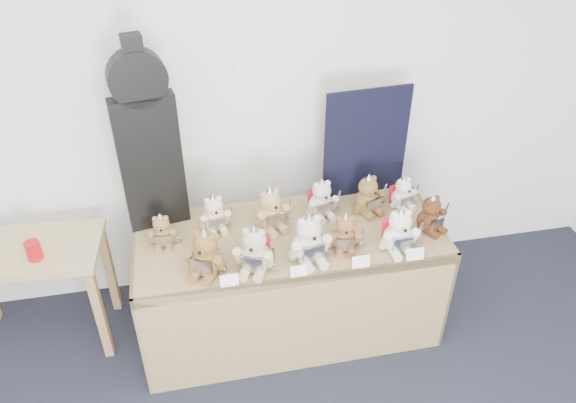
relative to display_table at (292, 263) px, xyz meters
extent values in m
plane|color=white|center=(-0.59, 0.64, 0.77)|extent=(6.00, 0.00, 6.00)
cube|color=white|center=(-0.10, 0.64, 0.91)|extent=(0.21, 0.00, 0.30)
cube|color=olive|center=(0.00, 0.07, 0.13)|extent=(1.78, 0.75, 0.06)
cube|color=olive|center=(0.00, -0.29, -0.21)|extent=(1.78, 0.03, 0.74)
cube|color=olive|center=(-0.88, 0.07, -0.21)|extent=(0.02, 0.74, 0.74)
cube|color=olive|center=(0.88, 0.08, -0.21)|extent=(0.02, 0.74, 0.74)
cube|color=tan|center=(-1.50, 0.28, 0.11)|extent=(0.89, 0.54, 0.04)
cube|color=#8C603C|center=(-1.13, 0.05, -0.24)|extent=(0.05, 0.05, 0.68)
cube|color=#8C603C|center=(-1.10, 0.45, -0.24)|extent=(0.05, 0.05, 0.68)
cube|color=black|center=(-0.72, 0.34, 0.56)|extent=(0.35, 0.16, 0.80)
cylinder|color=black|center=(-0.72, 0.34, 1.06)|extent=(0.31, 0.15, 0.30)
cube|color=black|center=(-0.72, 0.34, 1.18)|extent=(0.11, 0.11, 0.20)
cube|color=black|center=(0.54, 0.41, 0.51)|extent=(0.53, 0.06, 0.70)
cylinder|color=#BB0C12|center=(-1.41, 0.17, 0.19)|extent=(0.08, 0.08, 0.11)
ellipsoid|color=brown|center=(-0.48, -0.15, 0.23)|extent=(0.22, 0.21, 0.17)
sphere|color=brown|center=(-0.48, -0.15, 0.35)|extent=(0.13, 0.13, 0.13)
cylinder|color=brown|center=(-0.51, -0.19, 0.34)|extent=(0.06, 0.05, 0.05)
sphere|color=black|center=(-0.52, -0.21, 0.34)|extent=(0.02, 0.02, 0.02)
sphere|color=brown|center=(-0.52, -0.13, 0.40)|extent=(0.04, 0.04, 0.04)
sphere|color=brown|center=(-0.45, -0.17, 0.40)|extent=(0.04, 0.04, 0.04)
cylinder|color=brown|center=(-0.57, -0.13, 0.24)|extent=(0.09, 0.11, 0.13)
cylinder|color=brown|center=(-0.42, -0.21, 0.24)|extent=(0.09, 0.11, 0.13)
cylinder|color=brown|center=(-0.55, -0.18, 0.18)|extent=(0.10, 0.12, 0.05)
cylinder|color=brown|center=(-0.48, -0.22, 0.18)|extent=(0.10, 0.12, 0.05)
cube|color=silver|center=(-0.52, -0.21, 0.24)|extent=(0.11, 0.07, 0.10)
cone|color=silver|center=(-0.48, -0.15, 0.40)|extent=(0.11, 0.11, 0.08)
cube|color=silver|center=(-0.40, -0.23, 0.27)|extent=(0.03, 0.04, 0.18)
cube|color=silver|center=(-0.40, -0.23, 0.20)|extent=(0.05, 0.03, 0.01)
ellipsoid|color=#C5AE8B|center=(-0.23, -0.17, 0.23)|extent=(0.22, 0.20, 0.17)
sphere|color=#C5AE8B|center=(-0.23, -0.17, 0.35)|extent=(0.13, 0.13, 0.13)
cylinder|color=#C5AE8B|center=(-0.25, -0.22, 0.34)|extent=(0.06, 0.05, 0.05)
sphere|color=black|center=(-0.26, -0.24, 0.34)|extent=(0.02, 0.02, 0.02)
sphere|color=#C5AE8B|center=(-0.27, -0.16, 0.40)|extent=(0.04, 0.04, 0.04)
sphere|color=#C5AE8B|center=(-0.20, -0.19, 0.40)|extent=(0.04, 0.04, 0.04)
cylinder|color=#C5AE8B|center=(-0.32, -0.16, 0.24)|extent=(0.08, 0.11, 0.13)
cylinder|color=#C5AE8B|center=(-0.17, -0.22, 0.24)|extent=(0.08, 0.11, 0.13)
cylinder|color=#C5AE8B|center=(-0.29, -0.21, 0.18)|extent=(0.09, 0.12, 0.05)
cylinder|color=#C5AE8B|center=(-0.22, -0.24, 0.18)|extent=(0.09, 0.12, 0.05)
cube|color=silver|center=(-0.26, -0.23, 0.24)|extent=(0.11, 0.06, 0.10)
cone|color=silver|center=(-0.23, -0.17, 0.40)|extent=(0.11, 0.11, 0.08)
cube|color=silver|center=(-0.15, -0.24, 0.27)|extent=(0.03, 0.05, 0.18)
cube|color=silver|center=(-0.15, -0.24, 0.20)|extent=(0.05, 0.03, 0.01)
cube|color=red|center=(-0.21, -0.11, 0.25)|extent=(0.14, 0.08, 0.16)
ellipsoid|color=silver|center=(0.06, -0.15, 0.24)|extent=(0.21, 0.19, 0.18)
sphere|color=silver|center=(0.06, -0.15, 0.36)|extent=(0.14, 0.14, 0.14)
cylinder|color=silver|center=(0.07, -0.20, 0.35)|extent=(0.06, 0.04, 0.06)
sphere|color=black|center=(0.07, -0.22, 0.35)|extent=(0.02, 0.02, 0.02)
sphere|color=silver|center=(0.01, -0.16, 0.41)|extent=(0.04, 0.04, 0.04)
sphere|color=silver|center=(0.10, -0.14, 0.41)|extent=(0.04, 0.04, 0.04)
cylinder|color=silver|center=(-0.02, -0.19, 0.25)|extent=(0.07, 0.11, 0.14)
cylinder|color=silver|center=(0.15, -0.16, 0.25)|extent=(0.07, 0.11, 0.14)
cylinder|color=silver|center=(0.03, -0.22, 0.18)|extent=(0.08, 0.13, 0.06)
cylinder|color=silver|center=(0.11, -0.20, 0.18)|extent=(0.08, 0.13, 0.06)
cube|color=silver|center=(0.07, -0.22, 0.24)|extent=(0.12, 0.04, 0.10)
cone|color=silver|center=(0.06, -0.15, 0.42)|extent=(0.12, 0.12, 0.09)
cube|color=silver|center=(0.18, -0.16, 0.27)|extent=(0.02, 0.05, 0.19)
cube|color=silver|center=(0.18, -0.16, 0.20)|extent=(0.06, 0.02, 0.01)
ellipsoid|color=brown|center=(0.27, -0.10, 0.22)|extent=(0.16, 0.14, 0.15)
sphere|color=brown|center=(0.27, -0.10, 0.32)|extent=(0.11, 0.11, 0.11)
cylinder|color=brown|center=(0.27, -0.15, 0.31)|extent=(0.05, 0.03, 0.04)
sphere|color=black|center=(0.26, -0.16, 0.31)|extent=(0.02, 0.02, 0.02)
sphere|color=brown|center=(0.24, -0.10, 0.36)|extent=(0.03, 0.03, 0.03)
sphere|color=brown|center=(0.31, -0.11, 0.36)|extent=(0.03, 0.03, 0.03)
cylinder|color=brown|center=(0.20, -0.11, 0.23)|extent=(0.05, 0.09, 0.11)
cylinder|color=brown|center=(0.34, -0.13, 0.23)|extent=(0.05, 0.09, 0.11)
cylinder|color=brown|center=(0.23, -0.15, 0.18)|extent=(0.06, 0.10, 0.04)
cylinder|color=brown|center=(0.30, -0.16, 0.18)|extent=(0.06, 0.10, 0.04)
cube|color=silver|center=(0.26, -0.16, 0.22)|extent=(0.10, 0.03, 0.08)
cone|color=silver|center=(0.27, -0.10, 0.36)|extent=(0.09, 0.09, 0.07)
cube|color=silver|center=(0.36, -0.14, 0.25)|extent=(0.02, 0.04, 0.15)
cube|color=silver|center=(0.36, -0.14, 0.19)|extent=(0.04, 0.01, 0.01)
ellipsoid|color=white|center=(0.56, -0.16, 0.23)|extent=(0.18, 0.15, 0.17)
sphere|color=white|center=(0.56, -0.16, 0.35)|extent=(0.13, 0.13, 0.13)
cylinder|color=white|center=(0.56, -0.22, 0.34)|extent=(0.05, 0.03, 0.05)
sphere|color=black|center=(0.56, -0.24, 0.34)|extent=(0.02, 0.02, 0.02)
sphere|color=white|center=(0.52, -0.17, 0.39)|extent=(0.04, 0.04, 0.04)
sphere|color=white|center=(0.60, -0.16, 0.39)|extent=(0.04, 0.04, 0.04)
cylinder|color=white|center=(0.48, -0.19, 0.24)|extent=(0.05, 0.10, 0.13)
cylinder|color=white|center=(0.64, -0.18, 0.24)|extent=(0.05, 0.10, 0.13)
cylinder|color=white|center=(0.52, -0.23, 0.18)|extent=(0.06, 0.11, 0.05)
cylinder|color=white|center=(0.60, -0.22, 0.18)|extent=(0.06, 0.11, 0.05)
cube|color=silver|center=(0.56, -0.23, 0.24)|extent=(0.11, 0.02, 0.09)
cone|color=silver|center=(0.56, -0.16, 0.40)|extent=(0.11, 0.11, 0.08)
cube|color=silver|center=(0.67, -0.19, 0.27)|extent=(0.02, 0.04, 0.18)
cube|color=silver|center=(0.67, -0.19, 0.20)|extent=(0.05, 0.01, 0.01)
cube|color=red|center=(0.56, -0.10, 0.24)|extent=(0.14, 0.04, 0.15)
ellipsoid|color=#4F2E1B|center=(0.80, -0.04, 0.22)|extent=(0.19, 0.18, 0.15)
sphere|color=#4F2E1B|center=(0.80, -0.04, 0.32)|extent=(0.11, 0.11, 0.11)
cylinder|color=#4F2E1B|center=(0.82, -0.08, 0.31)|extent=(0.05, 0.04, 0.05)
sphere|color=black|center=(0.83, -0.09, 0.31)|extent=(0.02, 0.02, 0.02)
sphere|color=#4F2E1B|center=(0.77, -0.05, 0.36)|extent=(0.03, 0.03, 0.03)
sphere|color=#4F2E1B|center=(0.83, -0.02, 0.36)|extent=(0.03, 0.03, 0.03)
cylinder|color=#4F2E1B|center=(0.74, -0.08, 0.23)|extent=(0.07, 0.09, 0.11)
cylinder|color=#4F2E1B|center=(0.87, -0.02, 0.23)|extent=(0.07, 0.09, 0.11)
cylinder|color=#4F2E1B|center=(0.79, -0.10, 0.18)|extent=(0.08, 0.11, 0.04)
cylinder|color=#4F2E1B|center=(0.85, -0.07, 0.18)|extent=(0.08, 0.11, 0.04)
cube|color=silver|center=(0.82, -0.09, 0.23)|extent=(0.09, 0.06, 0.08)
cone|color=silver|center=(0.80, -0.04, 0.37)|extent=(0.09, 0.09, 0.07)
cube|color=silver|center=(0.89, -0.02, 0.25)|extent=(0.03, 0.04, 0.15)
cube|color=silver|center=(0.89, -0.02, 0.19)|extent=(0.04, 0.02, 0.01)
ellipsoid|color=beige|center=(-0.41, 0.21, 0.22)|extent=(0.17, 0.15, 0.15)
sphere|color=beige|center=(-0.41, 0.21, 0.32)|extent=(0.11, 0.11, 0.11)
cylinder|color=beige|center=(-0.40, 0.17, 0.31)|extent=(0.05, 0.03, 0.05)
sphere|color=black|center=(-0.40, 0.15, 0.31)|extent=(0.02, 0.02, 0.02)
sphere|color=beige|center=(-0.45, 0.21, 0.36)|extent=(0.03, 0.03, 0.03)
sphere|color=beige|center=(-0.38, 0.22, 0.36)|extent=(0.03, 0.03, 0.03)
cylinder|color=beige|center=(-0.48, 0.18, 0.23)|extent=(0.05, 0.09, 0.11)
cylinder|color=beige|center=(-0.34, 0.21, 0.23)|extent=(0.05, 0.09, 0.11)
cylinder|color=beige|center=(-0.44, 0.16, 0.18)|extent=(0.06, 0.10, 0.04)
cylinder|color=beige|center=(-0.37, 0.17, 0.18)|extent=(0.06, 0.10, 0.04)
cube|color=silver|center=(-0.40, 0.16, 0.23)|extent=(0.10, 0.03, 0.08)
cone|color=silver|center=(-0.41, 0.21, 0.37)|extent=(0.09, 0.09, 0.07)
cube|color=silver|center=(-0.32, 0.20, 0.25)|extent=(0.02, 0.04, 0.15)
cube|color=silver|center=(-0.32, 0.20, 0.19)|extent=(0.04, 0.01, 0.01)
ellipsoid|color=tan|center=(-0.09, 0.17, 0.23)|extent=(0.21, 0.19, 0.17)
sphere|color=tan|center=(-0.09, 0.17, 0.34)|extent=(0.12, 0.12, 0.12)
cylinder|color=tan|center=(-0.08, 0.12, 0.34)|extent=(0.06, 0.04, 0.05)
sphere|color=black|center=(-0.07, 0.10, 0.34)|extent=(0.02, 0.02, 0.02)
sphere|color=tan|center=(-0.13, 0.16, 0.39)|extent=(0.04, 0.04, 0.04)
sphere|color=tan|center=(-0.06, 0.18, 0.39)|extent=(0.04, 0.04, 0.04)
cylinder|color=tan|center=(-0.16, 0.12, 0.24)|extent=(0.08, 0.10, 0.13)
cylinder|color=tan|center=(-0.01, 0.18, 0.24)|extent=(0.08, 0.10, 0.13)
cylinder|color=tan|center=(-0.11, 0.10, 0.18)|extent=(0.08, 0.12, 0.05)
cylinder|color=tan|center=(-0.04, 0.13, 0.18)|extent=(0.08, 0.12, 0.05)
cube|color=silver|center=(-0.07, 0.11, 0.24)|extent=(0.11, 0.05, 0.09)
cone|color=silver|center=(-0.09, 0.17, 0.40)|extent=(0.11, 0.11, 0.08)
cube|color=silver|center=(0.02, 0.17, 0.27)|extent=(0.03, 0.04, 0.18)
cube|color=silver|center=(0.02, 0.17, 0.20)|extent=(0.05, 0.02, 0.01)
ellipsoid|color=silver|center=(0.22, 0.23, 0.22)|extent=(0.17, 0.15, 0.15)
sphere|color=silver|center=(0.22, 0.23, 0.33)|extent=(0.11, 0.11, 0.11)
cylinder|color=silver|center=(0.23, 0.18, 0.32)|extent=(0.05, 0.03, 0.05)
sphere|color=black|center=(0.24, 0.17, 0.32)|extent=(0.02, 0.02, 0.02)
sphere|color=silver|center=(0.19, 0.22, 0.37)|extent=(0.04, 0.04, 0.04)
sphere|color=silver|center=(0.26, 0.24, 0.37)|extent=(0.04, 0.04, 0.04)
cylinder|color=silver|center=(0.16, 0.20, 0.23)|extent=(0.06, 0.09, 0.12)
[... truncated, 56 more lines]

